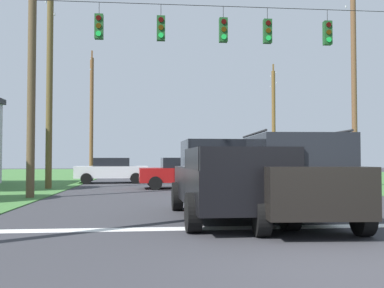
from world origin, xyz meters
TOP-DOWN VIEW (x-y plane):
  - ground_plane at (0.00, 0.00)m, footprint 120.00×120.00m
  - stop_bar_stripe at (0.00, 3.29)m, footprint 12.35×0.45m
  - lane_dash_0 at (0.00, 9.29)m, footprint 2.50×0.15m
  - lane_dash_1 at (0.00, 16.71)m, footprint 2.50×0.15m
  - lane_dash_2 at (0.00, 21.53)m, footprint 2.50×0.15m
  - lane_dash_3 at (0.00, 28.39)m, footprint 2.50×0.15m
  - overhead_signal_span at (0.22, 10.66)m, footprint 14.95×0.31m
  - pickup_truck at (-0.76, 4.75)m, footprint 2.41×5.46m
  - suv_black at (0.60, 3.77)m, footprint 2.42×4.89m
  - distant_car_crossing_white at (-4.99, 20.43)m, footprint 4.43×2.30m
  - distant_car_oncoming at (4.33, 22.02)m, footprint 2.09×4.34m
  - distant_car_far_parked at (-1.01, 15.45)m, footprint 4.39×2.21m
  - utility_pole_mid_right at (7.92, 15.48)m, footprint 0.27×1.72m
  - utility_pole_far_right at (7.85, 30.06)m, footprint 0.32×1.93m
  - utility_pole_mid_left at (-7.54, 15.52)m, footprint 0.30×1.84m
  - utility_pole_far_left at (-7.73, 31.21)m, footprint 0.31×1.86m

SIDE VIEW (x-z plane):
  - ground_plane at x=0.00m, z-range 0.00..0.00m
  - stop_bar_stripe at x=0.00m, z-range 0.00..0.01m
  - lane_dash_0 at x=0.00m, z-range 0.00..0.01m
  - lane_dash_1 at x=0.00m, z-range 0.00..0.01m
  - lane_dash_2 at x=0.00m, z-range 0.00..0.01m
  - lane_dash_3 at x=0.00m, z-range 0.00..0.01m
  - distant_car_crossing_white at x=-4.99m, z-range 0.03..1.55m
  - distant_car_oncoming at x=4.33m, z-range 0.03..1.55m
  - distant_car_far_parked at x=-1.01m, z-range 0.03..1.55m
  - pickup_truck at x=-0.76m, z-range -0.01..1.94m
  - suv_black at x=0.60m, z-range 0.03..2.09m
  - overhead_signal_span at x=0.22m, z-range 0.55..8.57m
  - utility_pole_far_right at x=7.85m, z-range -0.06..9.58m
  - utility_pole_mid_right at x=7.92m, z-range -0.13..10.51m
  - utility_pole_mid_left at x=-7.54m, z-range -0.01..10.57m
  - utility_pole_far_left at x=-7.73m, z-range -0.05..10.69m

